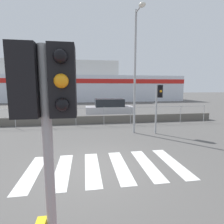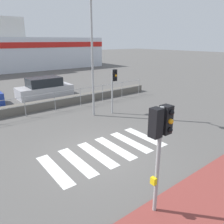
{
  "view_description": "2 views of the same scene",
  "coord_description": "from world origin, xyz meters",
  "px_view_note": "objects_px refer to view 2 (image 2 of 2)",
  "views": [
    {
      "loc": [
        -0.35,
        -5.25,
        2.53
      ],
      "look_at": [
        0.8,
        2.0,
        1.5
      ],
      "focal_mm": 28.0,
      "sensor_mm": 36.0,
      "label": 1
    },
    {
      "loc": [
        -4.41,
        -6.45,
        4.33
      ],
      "look_at": [
        1.4,
        1.0,
        1.2
      ],
      "focal_mm": 35.0,
      "sensor_mm": 36.0,
      "label": 2
    }
  ],
  "objects_px": {
    "traffic_light_near": "(160,133)",
    "streetlamp": "(94,46)",
    "traffic_light_far": "(114,82)",
    "parked_car_silver": "(45,88)"
  },
  "relations": [
    {
      "from": "traffic_light_near",
      "to": "parked_car_silver",
      "type": "distance_m",
      "value": 14.18
    },
    {
      "from": "streetlamp",
      "to": "traffic_light_far",
      "type": "bearing_deg",
      "value": -5.9
    },
    {
      "from": "traffic_light_near",
      "to": "streetlamp",
      "type": "height_order",
      "value": "streetlamp"
    },
    {
      "from": "traffic_light_near",
      "to": "traffic_light_far",
      "type": "relative_size",
      "value": 1.09
    },
    {
      "from": "streetlamp",
      "to": "parked_car_silver",
      "type": "relative_size",
      "value": 1.53
    },
    {
      "from": "traffic_light_far",
      "to": "streetlamp",
      "type": "height_order",
      "value": "streetlamp"
    },
    {
      "from": "traffic_light_far",
      "to": "traffic_light_near",
      "type": "bearing_deg",
      "value": -121.11
    },
    {
      "from": "traffic_light_near",
      "to": "streetlamp",
      "type": "xyz_separation_m",
      "value": [
        3.09,
        7.31,
        1.72
      ]
    },
    {
      "from": "traffic_light_far",
      "to": "streetlamp",
      "type": "xyz_separation_m",
      "value": [
        -1.24,
        0.13,
        2.04
      ]
    },
    {
      "from": "traffic_light_near",
      "to": "parked_car_silver",
      "type": "height_order",
      "value": "traffic_light_near"
    }
  ]
}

